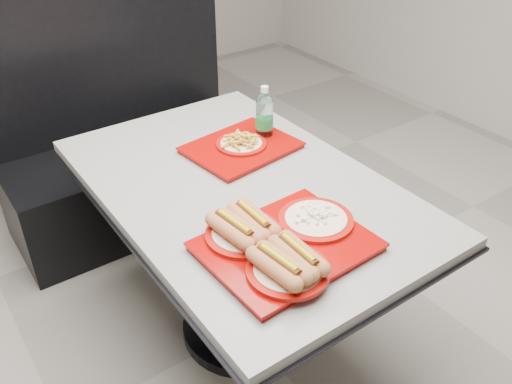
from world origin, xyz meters
TOP-DOWN VIEW (x-y plane):
  - ground at (0.00, 0.00)m, footprint 6.00×6.00m
  - diner_table at (0.00, 0.00)m, footprint 0.92×1.42m
  - booth_bench at (0.00, 1.09)m, footprint 1.30×0.57m
  - tray_near at (-0.12, -0.38)m, footprint 0.51×0.44m
  - tray_far at (0.14, 0.20)m, footprint 0.44×0.37m
  - water_bottle at (0.27, 0.23)m, footprint 0.07×0.07m

SIDE VIEW (x-z plane):
  - ground at x=0.00m, z-range 0.00..0.00m
  - booth_bench at x=0.00m, z-range -0.27..1.08m
  - diner_table at x=0.00m, z-range 0.21..0.96m
  - tray_far at x=0.14m, z-range 0.73..0.81m
  - tray_near at x=-0.12m, z-range 0.74..0.84m
  - water_bottle at x=0.27m, z-range 0.73..0.96m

